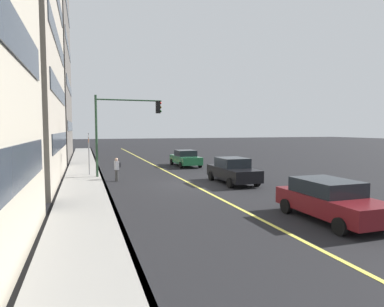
{
  "coord_description": "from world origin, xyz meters",
  "views": [
    {
      "loc": [
        -19.42,
        6.41,
        3.48
      ],
      "look_at": [
        -2.69,
        0.84,
        2.15
      ],
      "focal_mm": 30.55,
      "sensor_mm": 36.0,
      "label": 1
    }
  ],
  "objects_px": {
    "car_maroon": "(330,200)",
    "street_sign_post": "(89,151)",
    "car_green": "(185,158)",
    "pedestrian_with_backpack": "(117,168)",
    "traffic_light_mast": "(122,121)",
    "car_black": "(233,171)"
  },
  "relations": [
    {
      "from": "car_maroon",
      "to": "pedestrian_with_backpack",
      "type": "height_order",
      "value": "pedestrian_with_backpack"
    },
    {
      "from": "car_maroon",
      "to": "pedestrian_with_backpack",
      "type": "bearing_deg",
      "value": 29.25
    },
    {
      "from": "car_maroon",
      "to": "street_sign_post",
      "type": "height_order",
      "value": "street_sign_post"
    },
    {
      "from": "car_green",
      "to": "pedestrian_with_backpack",
      "type": "distance_m",
      "value": 9.84
    },
    {
      "from": "car_green",
      "to": "pedestrian_with_backpack",
      "type": "relative_size",
      "value": 3.01
    },
    {
      "from": "car_black",
      "to": "car_green",
      "type": "relative_size",
      "value": 0.98
    },
    {
      "from": "car_green",
      "to": "car_maroon",
      "type": "bearing_deg",
      "value": 179.52
    },
    {
      "from": "traffic_light_mast",
      "to": "street_sign_post",
      "type": "distance_m",
      "value": 3.39
    },
    {
      "from": "car_green",
      "to": "pedestrian_with_backpack",
      "type": "height_order",
      "value": "pedestrian_with_backpack"
    },
    {
      "from": "car_maroon",
      "to": "pedestrian_with_backpack",
      "type": "relative_size",
      "value": 2.9
    },
    {
      "from": "car_green",
      "to": "traffic_light_mast",
      "type": "bearing_deg",
      "value": 130.52
    },
    {
      "from": "street_sign_post",
      "to": "car_green",
      "type": "bearing_deg",
      "value": -64.18
    },
    {
      "from": "pedestrian_with_backpack",
      "to": "traffic_light_mast",
      "type": "bearing_deg",
      "value": -20.71
    },
    {
      "from": "car_green",
      "to": "traffic_light_mast",
      "type": "height_order",
      "value": "traffic_light_mast"
    },
    {
      "from": "traffic_light_mast",
      "to": "street_sign_post",
      "type": "height_order",
      "value": "traffic_light_mast"
    },
    {
      "from": "car_maroon",
      "to": "street_sign_post",
      "type": "xyz_separation_m",
      "value": [
        14.89,
        8.5,
        1.07
      ]
    },
    {
      "from": "traffic_light_mast",
      "to": "car_green",
      "type": "bearing_deg",
      "value": -49.48
    },
    {
      "from": "car_maroon",
      "to": "car_green",
      "type": "relative_size",
      "value": 0.96
    },
    {
      "from": "car_maroon",
      "to": "pedestrian_with_backpack",
      "type": "xyz_separation_m",
      "value": [
        12.11,
        6.78,
        0.1
      ]
    },
    {
      "from": "car_black",
      "to": "street_sign_post",
      "type": "relative_size",
      "value": 1.44
    },
    {
      "from": "pedestrian_with_backpack",
      "to": "car_green",
      "type": "bearing_deg",
      "value": -44.88
    },
    {
      "from": "car_green",
      "to": "street_sign_post",
      "type": "relative_size",
      "value": 1.47
    }
  ]
}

